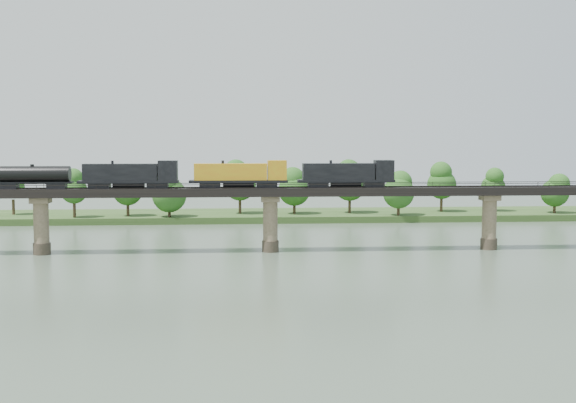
{
  "coord_description": "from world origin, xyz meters",
  "views": [
    {
      "loc": [
        -6.24,
        -97.66,
        19.79
      ],
      "look_at": [
        3.16,
        30.0,
        9.0
      ],
      "focal_mm": 45.0,
      "sensor_mm": 36.0,
      "label": 1
    }
  ],
  "objects": [
    {
      "name": "bridge_superstructure",
      "position": [
        0.0,
        30.0,
        11.79
      ],
      "size": [
        220.0,
        4.9,
        0.75
      ],
      "color": "black",
      "rests_on": "bridge"
    },
    {
      "name": "freight_train",
      "position": [
        -11.87,
        30.0,
        13.81
      ],
      "size": [
        70.35,
        2.74,
        4.84
      ],
      "color": "black",
      "rests_on": "bridge"
    },
    {
      "name": "far_treeline",
      "position": [
        -8.21,
        80.52,
        8.83
      ],
      "size": [
        289.06,
        17.54,
        13.6
      ],
      "color": "#382619",
      "rests_on": "far_bank"
    },
    {
      "name": "bridge",
      "position": [
        0.0,
        30.0,
        5.46
      ],
      "size": [
        236.0,
        30.0,
        11.5
      ],
      "color": "#473A2D",
      "rests_on": "ground"
    },
    {
      "name": "far_bank",
      "position": [
        0.0,
        85.0,
        0.8
      ],
      "size": [
        300.0,
        24.0,
        1.6
      ],
      "primitive_type": "cube",
      "color": "#2A451B",
      "rests_on": "ground"
    },
    {
      "name": "ground",
      "position": [
        0.0,
        0.0,
        0.0
      ],
      "size": [
        400.0,
        400.0,
        0.0
      ],
      "primitive_type": "plane",
      "color": "#3D4D3C",
      "rests_on": "ground"
    }
  ]
}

